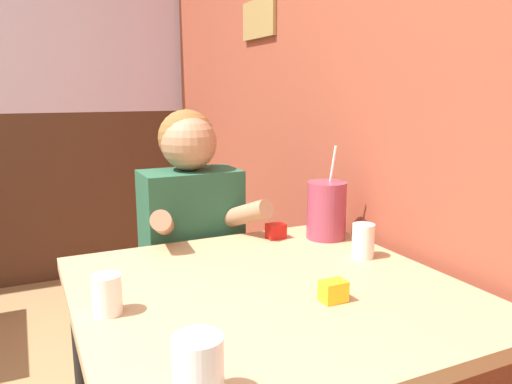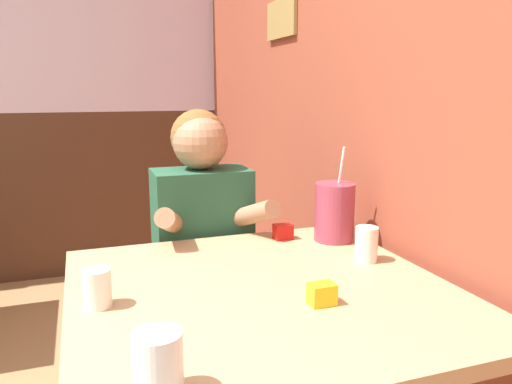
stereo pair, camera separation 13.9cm
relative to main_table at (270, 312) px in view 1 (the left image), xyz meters
The scene contains 9 objects.
brick_wall_right 1.35m from the main_table, 62.91° to the left, with size 0.08×4.61×2.70m.
main_table is the anchor object (origin of this frame).
person_seated 0.61m from the main_table, 90.90° to the left, with size 0.42×0.40×1.17m.
cocktail_pitcher 0.50m from the main_table, 39.73° to the left, with size 0.13×0.13×0.31m.
glass_near_pitcher 0.50m from the main_table, 130.39° to the right, with size 0.08×0.08×0.11m.
glass_center 0.41m from the main_table, behind, with size 0.07×0.07×0.09m.
glass_far_side 0.38m from the main_table, 13.89° to the left, with size 0.07×0.07×0.10m.
condiment_ketchup 0.43m from the main_table, 60.36° to the left, with size 0.06×0.04×0.05m.
condiment_mustard 0.19m from the main_table, 55.49° to the right, with size 0.06×0.04×0.05m.
Camera 1 is at (0.42, -0.79, 1.24)m, focal length 35.00 mm.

